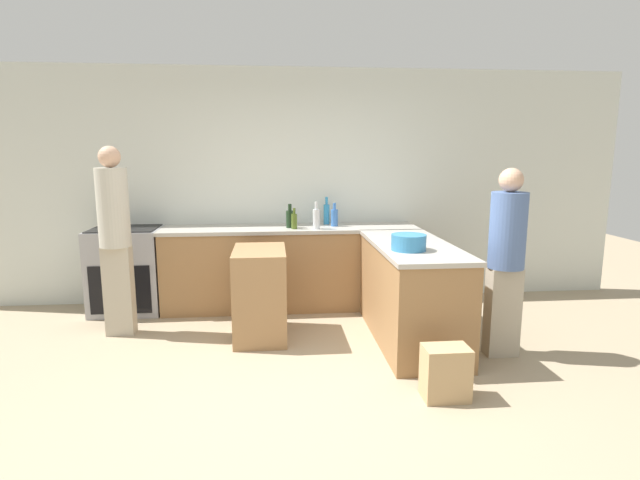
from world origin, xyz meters
The scene contains 15 objects.
ground_plane centered at (0.00, 0.00, 0.00)m, with size 14.00×14.00×0.00m, color tan.
wall_back centered at (0.00, 2.45, 1.35)m, with size 8.00×0.06×2.70m.
counter_back centered at (0.00, 2.11, 0.46)m, with size 2.85×0.65×0.92m.
counter_peninsula centered at (1.08, 0.98, 0.46)m, with size 0.69×1.68×0.92m.
range_oven centered at (-1.81, 2.11, 0.47)m, with size 0.75×0.62×0.94m.
island_table centered at (-0.33, 1.18, 0.43)m, with size 0.49×0.75×0.85m.
mixing_bowl centered at (0.96, 0.67, 0.99)m, with size 0.30×0.30×0.14m.
wine_bottle_dark centered at (-0.01, 2.05, 1.03)m, with size 0.09×0.09×0.26m.
dish_soap_bottle centered at (0.43, 2.29, 1.05)m, with size 0.07×0.07×0.32m.
vinegar_bottle_clear centered at (0.28, 1.93, 1.04)m, with size 0.08×0.08×0.30m.
water_bottle_blue centered at (0.50, 2.11, 1.03)m, with size 0.08×0.08×0.26m.
olive_oil_bottle centered at (0.04, 1.95, 1.01)m, with size 0.06×0.06×0.23m.
person_by_range centered at (-1.68, 1.38, 1.00)m, with size 0.29×0.29×1.81m.
person_at_peninsula centered at (1.77, 0.54, 0.89)m, with size 0.30×0.30×1.62m.
paper_bag centered at (1.02, -0.18, 0.19)m, with size 0.33×0.22×0.39m.
Camera 1 is at (-0.19, -3.43, 1.76)m, focal length 28.00 mm.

